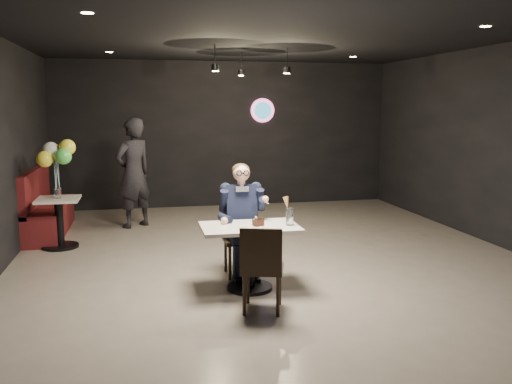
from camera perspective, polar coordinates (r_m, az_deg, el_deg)
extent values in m
plane|color=gray|center=(7.28, 2.26, -7.66)|extent=(9.00, 9.00, 0.00)
cube|color=black|center=(8.96, -0.87, 14.09)|extent=(1.40, 1.20, 0.36)
cube|color=silver|center=(6.25, -0.66, -6.91)|extent=(1.10, 0.70, 0.75)
cube|color=black|center=(6.75, -1.58, -4.96)|extent=(0.42, 0.46, 0.92)
cube|color=black|center=(5.60, 0.68, -7.89)|extent=(0.54, 0.56, 0.92)
cube|color=black|center=(6.69, -1.59, -2.80)|extent=(0.60, 0.80, 1.44)
cylinder|color=white|center=(6.06, -0.05, -3.70)|extent=(0.20, 0.20, 0.01)
cube|color=black|center=(6.09, 0.24, -3.20)|extent=(0.13, 0.12, 0.08)
ellipsoid|color=green|center=(6.06, -0.07, -2.87)|extent=(0.06, 0.04, 0.01)
cylinder|color=silver|center=(6.17, 3.55, -2.61)|extent=(0.09, 0.09, 0.19)
cone|color=tan|center=(6.17, 3.24, -1.15)|extent=(0.09, 0.09, 0.14)
cube|color=#4C1013|center=(9.55, -21.01, -0.94)|extent=(0.54, 2.15, 1.07)
cube|color=silver|center=(8.56, -19.99, -3.07)|extent=(0.60, 0.60, 0.75)
cylinder|color=silver|center=(8.48, -20.15, -0.08)|extent=(0.10, 0.10, 0.16)
cube|color=yellow|center=(8.43, -20.31, 2.81)|extent=(0.43, 0.43, 0.72)
imported|color=black|center=(9.58, -12.77, 1.96)|extent=(0.83, 0.77, 1.89)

